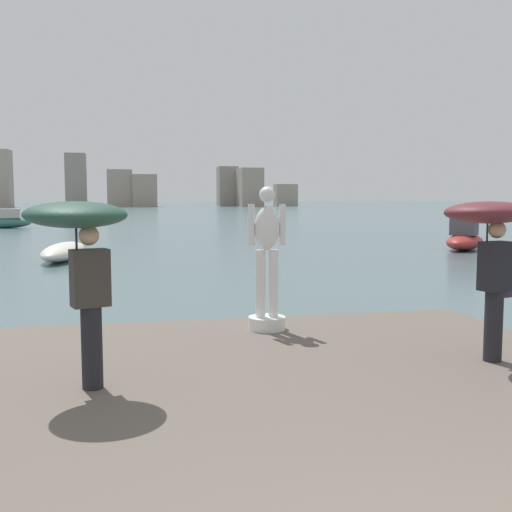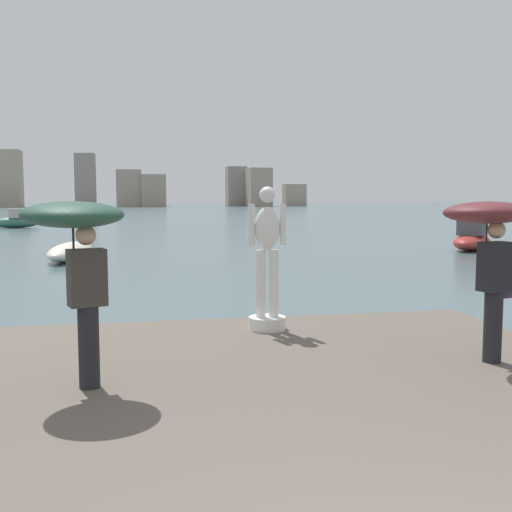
% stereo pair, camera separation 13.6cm
% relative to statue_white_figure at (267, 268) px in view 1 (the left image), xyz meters
% --- Properties ---
extents(ground_plane, '(400.00, 400.00, 0.00)m').
position_rel_statue_white_figure_xyz_m(ground_plane, '(-0.21, 33.06, -1.34)').
color(ground_plane, '#4C666B').
extents(pier, '(7.64, 10.89, 0.40)m').
position_rel_statue_white_figure_xyz_m(pier, '(-0.21, -4.49, -1.14)').
color(pier, '#60564C').
rests_on(pier, ground).
extents(statue_white_figure, '(0.58, 0.57, 2.17)m').
position_rel_statue_white_figure_xyz_m(statue_white_figure, '(0.00, 0.00, 0.00)').
color(statue_white_figure, white).
rests_on(statue_white_figure, pier).
extents(onlooker_left, '(1.33, 1.33, 1.99)m').
position_rel_statue_white_figure_xyz_m(onlooker_left, '(-2.54, -2.43, 0.66)').
color(onlooker_left, black).
rests_on(onlooker_left, pier).
extents(onlooker_right, '(1.26, 1.27, 1.98)m').
position_rel_statue_white_figure_xyz_m(onlooker_right, '(2.25, -2.32, 0.64)').
color(onlooker_right, black).
rests_on(onlooker_right, pier).
extents(boat_near, '(3.48, 3.68, 1.52)m').
position_rel_statue_white_figure_xyz_m(boat_near, '(12.77, 16.04, -0.83)').
color(boat_near, '#9E2D28').
rests_on(boat_near, ground).
extents(boat_mid, '(3.70, 1.44, 1.45)m').
position_rel_statue_white_figure_xyz_m(boat_mid, '(-11.10, 40.16, -0.79)').
color(boat_mid, '#336B5B').
rests_on(boat_mid, ground).
extents(boat_far, '(1.87, 4.94, 0.66)m').
position_rel_statue_white_figure_xyz_m(boat_far, '(-4.49, 15.19, -1.01)').
color(boat_far, silver).
rests_on(boat_far, ground).
extents(distant_skyline, '(78.60, 13.75, 12.28)m').
position_rel_statue_white_figure_xyz_m(distant_skyline, '(-3.54, 131.90, 3.26)').
color(distant_skyline, gray).
rests_on(distant_skyline, ground).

